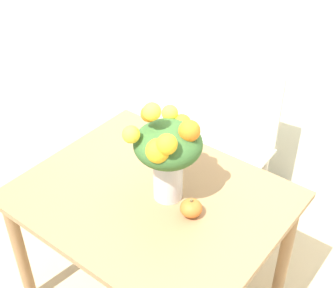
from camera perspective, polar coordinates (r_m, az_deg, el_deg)
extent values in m
cube|color=#9E754C|center=(2.10, -2.02, -6.51)|extent=(1.14, 0.93, 0.03)
cylinder|color=#9E754C|center=(2.46, -17.55, -12.56)|extent=(0.06, 0.06, 0.70)
cylinder|color=#9E754C|center=(2.82, -4.68, -3.26)|extent=(0.06, 0.06, 0.70)
cylinder|color=#9E754C|center=(2.43, 14.11, -12.59)|extent=(0.06, 0.06, 0.70)
cylinder|color=silver|center=(2.01, 0.00, -3.91)|extent=(0.13, 0.13, 0.22)
cylinder|color=silver|center=(2.06, 0.00, -5.45)|extent=(0.11, 0.11, 0.08)
cylinder|color=#38662D|center=(1.97, 0.59, -3.34)|extent=(0.01, 0.01, 0.28)
cylinder|color=#38662D|center=(2.00, 0.61, -2.79)|extent=(0.01, 0.01, 0.28)
cylinder|color=#38662D|center=(2.01, -0.21, -2.61)|extent=(0.01, 0.01, 0.28)
cylinder|color=#38662D|center=(1.99, -0.74, -3.04)|extent=(0.01, 0.00, 0.28)
cylinder|color=#38662D|center=(1.97, -0.26, -3.50)|extent=(0.01, 0.00, 0.28)
ellipsoid|color=#38662D|center=(1.91, 0.00, 0.00)|extent=(0.29, 0.29, 0.17)
sphere|color=orange|center=(1.83, 2.63, 1.62)|extent=(0.09, 0.09, 0.09)
sphere|color=yellow|center=(1.80, -1.97, 3.97)|extent=(0.07, 0.07, 0.07)
sphere|color=yellow|center=(1.76, -0.13, -0.02)|extent=(0.08, 0.08, 0.08)
sphere|color=yellow|center=(1.80, -1.22, -0.83)|extent=(0.10, 0.10, 0.10)
sphere|color=yellow|center=(1.83, -4.53, 1.17)|extent=(0.07, 0.07, 0.07)
sphere|color=yellow|center=(1.97, 1.70, 2.53)|extent=(0.08, 0.08, 0.08)
sphere|color=orange|center=(1.84, -2.35, 3.70)|extent=(0.07, 0.07, 0.07)
sphere|color=yellow|center=(1.96, 0.22, 3.80)|extent=(0.07, 0.07, 0.07)
ellipsoid|color=orange|center=(1.97, 2.84, -7.81)|extent=(0.09, 0.09, 0.08)
cylinder|color=brown|center=(1.94, 2.87, -6.95)|extent=(0.01, 0.01, 0.02)
cube|color=silver|center=(2.78, 7.37, -1.46)|extent=(0.44, 0.44, 0.02)
cylinder|color=silver|center=(2.87, 2.39, -5.64)|extent=(0.04, 0.04, 0.45)
cylinder|color=silver|center=(2.76, 8.35, -8.31)|extent=(0.04, 0.04, 0.45)
cylinder|color=silver|center=(3.10, 5.86, -2.21)|extent=(0.04, 0.04, 0.45)
cylinder|color=silver|center=(2.99, 11.48, -4.52)|extent=(0.04, 0.04, 0.45)
cube|color=silver|center=(2.79, 9.79, 4.64)|extent=(0.40, 0.03, 0.47)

